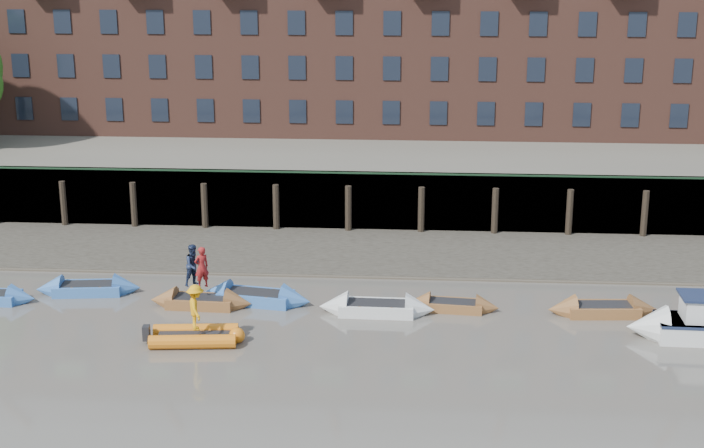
# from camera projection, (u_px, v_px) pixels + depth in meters

# --- Properties ---
(ground) EXTENTS (220.00, 220.00, 0.00)m
(ground) POSITION_uv_depth(u_px,v_px,m) (243.00, 408.00, 33.33)
(ground) COLOR #5D574F
(ground) RESTS_ON ground
(foreshore) EXTENTS (110.00, 8.00, 0.50)m
(foreshore) POSITION_uv_depth(u_px,v_px,m) (305.00, 251.00, 50.61)
(foreshore) COLOR #3D382F
(foreshore) RESTS_ON ground
(mud_band) EXTENTS (110.00, 1.60, 0.10)m
(mud_band) POSITION_uv_depth(u_px,v_px,m) (296.00, 272.00, 47.35)
(mud_band) COLOR #4C4336
(mud_band) RESTS_ON ground
(river_wall) EXTENTS (110.00, 1.23, 3.30)m
(river_wall) POSITION_uv_depth(u_px,v_px,m) (313.00, 200.00, 54.38)
(river_wall) COLOR #2D2A26
(river_wall) RESTS_ON ground
(bank_terrace) EXTENTS (110.00, 28.00, 3.20)m
(bank_terrace) POSITION_uv_depth(u_px,v_px,m) (334.00, 151.00, 67.46)
(bank_terrace) COLOR #5E594D
(bank_terrace) RESTS_ON ground
(rowboat_2) EXTENTS (4.80, 1.93, 1.36)m
(rowboat_2) POSITION_uv_depth(u_px,v_px,m) (88.00, 288.00, 44.34)
(rowboat_2) COLOR #3769B2
(rowboat_2) RESTS_ON ground
(rowboat_3) EXTENTS (4.57, 1.51, 1.31)m
(rowboat_3) POSITION_uv_depth(u_px,v_px,m) (201.00, 302.00, 42.70)
(rowboat_3) COLOR brown
(rowboat_3) RESTS_ON ground
(rowboat_4) EXTENTS (5.17, 2.27, 1.45)m
(rowboat_4) POSITION_uv_depth(u_px,v_px,m) (256.00, 297.00, 43.18)
(rowboat_4) COLOR #3769B2
(rowboat_4) RESTS_ON ground
(rowboat_5) EXTENTS (4.98, 1.54, 1.44)m
(rowboat_5) POSITION_uv_depth(u_px,v_px,m) (377.00, 308.00, 41.88)
(rowboat_5) COLOR silver
(rowboat_5) RESTS_ON ground
(rowboat_6) EXTENTS (4.07, 1.54, 1.15)m
(rowboat_6) POSITION_uv_depth(u_px,v_px,m) (453.00, 305.00, 42.32)
(rowboat_6) COLOR brown
(rowboat_6) RESTS_ON ground
(rowboat_7) EXTENTS (4.76, 1.69, 1.36)m
(rowboat_7) POSITION_uv_depth(u_px,v_px,m) (603.00, 309.00, 41.76)
(rowboat_7) COLOR brown
(rowboat_7) RESTS_ON ground
(rib_tender) EXTENTS (3.78, 2.08, 0.64)m
(rib_tender) POSITION_uv_depth(u_px,v_px,m) (198.00, 336.00, 38.79)
(rib_tender) COLOR orange
(rib_tender) RESTS_ON ground
(motor_launch) EXTENTS (5.85, 2.08, 2.39)m
(motor_launch) POSITION_uv_depth(u_px,v_px,m) (691.00, 324.00, 39.09)
(motor_launch) COLOR silver
(motor_launch) RESTS_ON ground
(person_rower_a) EXTENTS (0.79, 0.76, 1.83)m
(person_rower_a) POSITION_uv_depth(u_px,v_px,m) (202.00, 267.00, 42.34)
(person_rower_a) COLOR maroon
(person_rower_a) RESTS_ON rowboat_3
(person_rower_b) EXTENTS (1.14, 1.14, 1.86)m
(person_rower_b) POSITION_uv_depth(u_px,v_px,m) (194.00, 265.00, 42.57)
(person_rower_b) COLOR #19233F
(person_rower_b) RESTS_ON rowboat_3
(person_rib_crew) EXTENTS (1.04, 1.35, 1.84)m
(person_rib_crew) POSITION_uv_depth(u_px,v_px,m) (196.00, 307.00, 38.37)
(person_rib_crew) COLOR orange
(person_rib_crew) RESTS_ON rib_tender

